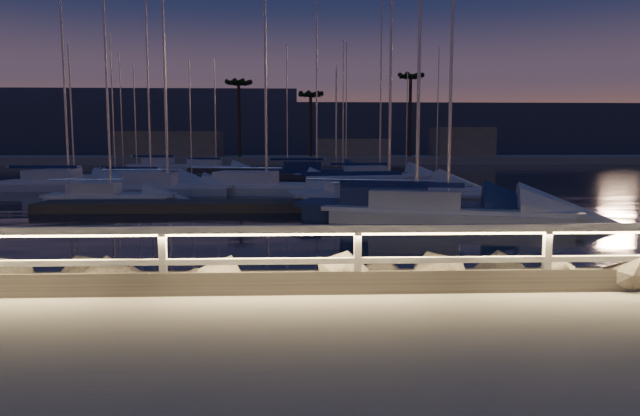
# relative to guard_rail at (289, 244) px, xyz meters

# --- Properties ---
(ground) EXTENTS (400.00, 400.00, 0.00)m
(ground) POSITION_rel_guard_rail_xyz_m (0.07, 0.00, -0.77)
(ground) COLOR #A39D93
(ground) RESTS_ON ground
(harbor_water) EXTENTS (400.00, 440.00, 0.60)m
(harbor_water) POSITION_rel_guard_rail_xyz_m (0.07, 31.22, -1.74)
(harbor_water) COLOR black
(harbor_water) RESTS_ON ground
(guard_rail) EXTENTS (44.11, 0.12, 1.06)m
(guard_rail) POSITION_rel_guard_rail_xyz_m (0.00, 0.00, 0.00)
(guard_rail) COLOR white
(guard_rail) RESTS_ON ground
(floating_docks) EXTENTS (22.00, 36.00, 0.40)m
(floating_docks) POSITION_rel_guard_rail_xyz_m (0.07, 32.50, -1.17)
(floating_docks) COLOR #554E47
(floating_docks) RESTS_ON ground
(far_shore) EXTENTS (160.00, 14.00, 5.20)m
(far_shore) POSITION_rel_guard_rail_xyz_m (-0.06, 74.05, -0.48)
(far_shore) COLOR #A39D93
(far_shore) RESTS_ON ground
(palm_left) EXTENTS (3.00, 3.00, 11.20)m
(palm_left) POSITION_rel_guard_rail_xyz_m (-7.93, 72.00, 9.36)
(palm_left) COLOR #443220
(palm_left) RESTS_ON ground
(palm_center) EXTENTS (3.00, 3.00, 9.70)m
(palm_center) POSITION_rel_guard_rail_xyz_m (2.07, 73.00, 8.01)
(palm_center) COLOR #443220
(palm_center) RESTS_ON ground
(palm_right) EXTENTS (3.00, 3.00, 12.20)m
(palm_right) POSITION_rel_guard_rail_xyz_m (16.07, 72.00, 10.26)
(palm_right) COLOR #443220
(palm_right) RESTS_ON ground
(distant_hills) EXTENTS (230.00, 37.50, 18.00)m
(distant_hills) POSITION_rel_guard_rail_xyz_m (-22.06, 133.69, 3.96)
(distant_hills) COLOR #3A445A
(distant_hills) RESTS_ON ground
(sailboat_a) EXTENTS (6.09, 1.89, 10.37)m
(sailboat_a) POSITION_rel_guard_rail_xyz_m (-8.90, 18.73, -0.98)
(sailboat_a) COLOR silver
(sailboat_a) RESTS_ON ground
(sailboat_c) EXTENTS (9.41, 4.97, 15.40)m
(sailboat_c) POSITION_rel_guard_rail_xyz_m (4.48, 13.02, -0.91)
(sailboat_c) COLOR navy
(sailboat_c) RESTS_ON ground
(sailboat_d) EXTENTS (9.36, 5.06, 15.26)m
(sailboat_d) POSITION_rel_guard_rail_xyz_m (5.45, 12.07, -0.93)
(sailboat_d) COLOR silver
(sailboat_d) RESTS_ON ground
(sailboat_e) EXTENTS (7.51, 2.45, 12.75)m
(sailboat_e) POSITION_rel_guard_rail_xyz_m (-7.34, 23.58, -0.92)
(sailboat_e) COLOR silver
(sailboat_e) RESTS_ON ground
(sailboat_f) EXTENTS (7.49, 3.17, 12.39)m
(sailboat_f) POSITION_rel_guard_rail_xyz_m (-9.41, 28.15, -0.95)
(sailboat_f) COLOR silver
(sailboat_f) RESTS_ON ground
(sailboat_g) EXTENTS (9.58, 4.54, 15.69)m
(sailboat_g) POSITION_rel_guard_rail_xyz_m (-1.87, 23.86, -0.91)
(sailboat_g) COLOR silver
(sailboat_g) RESTS_ON ground
(sailboat_h) EXTENTS (10.03, 4.54, 16.39)m
(sailboat_h) POSITION_rel_guard_rail_xyz_m (4.33, 18.75, -0.91)
(sailboat_h) COLOR silver
(sailboat_h) RESTS_ON ground
(sailboat_i) EXTENTS (6.12, 2.22, 10.29)m
(sailboat_i) POSITION_rel_guard_rail_xyz_m (-16.81, 34.89, -0.98)
(sailboat_i) COLOR silver
(sailboat_i) RESTS_ON ground
(sailboat_j) EXTENTS (8.36, 3.10, 13.96)m
(sailboat_j) POSITION_rel_guard_rail_xyz_m (-14.21, 27.11, -0.92)
(sailboat_j) COLOR silver
(sailboat_j) RESTS_ON ground
(sailboat_k) EXTENTS (9.30, 3.52, 15.43)m
(sailboat_k) POSITION_rel_guard_rail_xyz_m (1.60, 41.56, -0.91)
(sailboat_k) COLOR navy
(sailboat_k) RESTS_ON ground
(sailboat_l) EXTENTS (8.74, 3.33, 14.44)m
(sailboat_l) POSITION_rel_guard_rail_xyz_m (6.25, 34.90, -0.95)
(sailboat_l) COLOR silver
(sailboat_l) RESTS_ON ground
(sailboat_m) EXTENTS (6.97, 3.19, 11.54)m
(sailboat_m) POSITION_rel_guard_rail_xyz_m (-8.46, 50.99, -0.95)
(sailboat_m) COLOR silver
(sailboat_m) RESTS_ON ground
(sailboat_n) EXTENTS (8.67, 3.26, 14.46)m
(sailboat_n) POSITION_rel_guard_rail_xyz_m (-13.97, 53.27, -0.91)
(sailboat_n) COLOR silver
(sailboat_n) RESTS_ON ground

